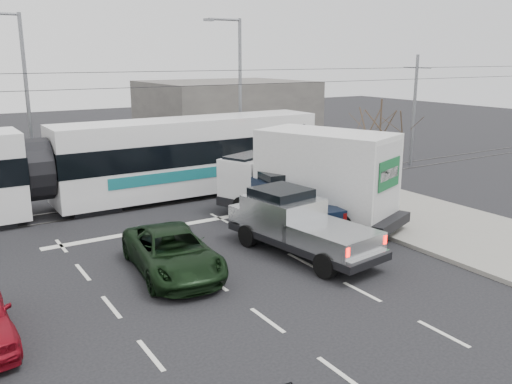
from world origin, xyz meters
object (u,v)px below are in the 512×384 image
tram (35,171)px  navy_pickup (288,202)px  traffic_signal (302,145)px  box_truck (311,178)px  street_lamp_near (237,87)px  bare_tree (380,131)px  silver_pickup (296,223)px  green_car (172,252)px  street_lamp_far (23,92)px

tram → navy_pickup: tram is taller
traffic_signal → box_truck: (-1.81, -3.13, -0.79)m
street_lamp_near → tram: size_ratio=0.32×
street_lamp_near → box_truck: 11.40m
bare_tree → street_lamp_near: size_ratio=0.56×
street_lamp_near → navy_pickup: (-3.88, -10.70, -4.00)m
street_lamp_near → silver_pickup: 14.71m
street_lamp_near → green_car: (-9.80, -12.59, -4.40)m
bare_tree → traffic_signal: (-1.13, 4.00, -1.05)m
traffic_signal → green_car: bearing=-150.4°
silver_pickup → navy_pickup: 2.79m
street_lamp_far → navy_pickup: (7.62, -12.70, -4.00)m
silver_pickup → navy_pickup: (1.38, 2.43, 0.01)m
street_lamp_near → box_truck: (-2.65, -10.63, -3.16)m
street_lamp_far → tram: (-0.72, -5.58, -3.06)m
street_lamp_far → navy_pickup: 15.34m
street_lamp_near → street_lamp_far: size_ratio=1.00×
box_truck → bare_tree: bearing=-38.2°
street_lamp_near → tram: street_lamp_near is taller
traffic_signal → box_truck: 3.70m
traffic_signal → street_lamp_near: size_ratio=0.40×
box_truck → navy_pickup: (-1.23, -0.07, -0.84)m
street_lamp_near → navy_pickup: street_lamp_near is taller
silver_pickup → box_truck: bearing=35.8°
street_lamp_near → silver_pickup: street_lamp_near is taller
tram → box_truck: bearing=-36.7°
bare_tree → navy_pickup: bearing=169.2°
street_lamp_far → silver_pickup: 16.86m
traffic_signal → street_lamp_far: 14.47m
street_lamp_far → green_car: (1.70, -14.59, -4.40)m
box_truck → green_car: box_truck is taller
traffic_signal → street_lamp_near: bearing=83.6°
tram → green_car: tram is taller
street_lamp_near → tram: (-12.22, -3.58, -3.06)m
traffic_signal → street_lamp_near: street_lamp_near is taller
navy_pickup → street_lamp_near: bearing=77.0°
silver_pickup → box_truck: size_ratio=0.76×
street_lamp_near → traffic_signal: bearing=-96.4°
bare_tree → green_car: size_ratio=0.98×
street_lamp_far → box_truck: size_ratio=1.08×
bare_tree → green_car: (-10.09, -1.09, -3.08)m
box_truck → navy_pickup: bearing=161.8°
tram → green_car: size_ratio=5.55×
navy_pickup → green_car: bearing=-155.4°
tram → silver_pickup: bearing=-54.2°
street_lamp_near → box_truck: bearing=-104.0°
traffic_signal → silver_pickup: 7.34m
green_car → street_lamp_far: bearing=103.1°
traffic_signal → navy_pickup: size_ratio=0.65×
street_lamp_near → street_lamp_far: same height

